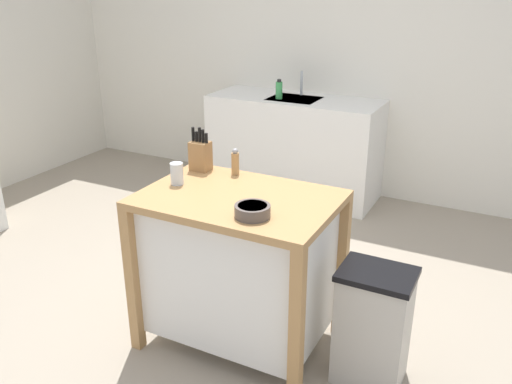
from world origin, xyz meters
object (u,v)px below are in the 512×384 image
at_px(kitchen_island, 239,263).
at_px(sink_faucet, 302,83).
at_px(knife_block, 200,155).
at_px(bottle_hand_soap, 279,90).
at_px(pepper_grinder, 235,162).
at_px(trash_bin, 373,326).
at_px(bowl_stoneware_deep, 252,211).
at_px(drinking_cup, 177,174).

bearing_deg(kitchen_island, sink_faucet, 104.96).
relative_size(knife_block, bottle_hand_soap, 1.47).
bearing_deg(pepper_grinder, kitchen_island, -58.29).
height_order(kitchen_island, trash_bin, kitchen_island).
xyz_separation_m(bowl_stoneware_deep, trash_bin, (0.56, 0.21, -0.60)).
bearing_deg(sink_faucet, bowl_stoneware_deep, -72.31).
xyz_separation_m(knife_block, bottle_hand_soap, (-0.35, 1.84, 0.01)).
bearing_deg(sink_faucet, bottle_hand_soap, -116.06).
height_order(pepper_grinder, sink_faucet, sink_faucet).
distance_m(kitchen_island, drinking_cup, 0.59).
relative_size(knife_block, bowl_stoneware_deep, 1.50).
distance_m(knife_block, trash_bin, 1.33).
distance_m(kitchen_island, trash_bin, 0.77).
bearing_deg(pepper_grinder, knife_block, -173.19).
bearing_deg(sink_faucet, kitchen_island, -75.04).
xyz_separation_m(drinking_cup, pepper_grinder, (0.21, 0.28, 0.01)).
bearing_deg(trash_bin, kitchen_island, -178.45).
height_order(pepper_grinder, trash_bin, pepper_grinder).
bearing_deg(bottle_hand_soap, knife_block, -79.15).
xyz_separation_m(kitchen_island, bowl_stoneware_deep, (0.18, -0.19, 0.42)).
bearing_deg(sink_faucet, trash_bin, -59.35).
bearing_deg(pepper_grinder, bottle_hand_soap, 107.37).
distance_m(drinking_cup, pepper_grinder, 0.35).
relative_size(kitchen_island, knife_block, 3.97).
height_order(bowl_stoneware_deep, pepper_grinder, pepper_grinder).
xyz_separation_m(knife_block, drinking_cup, (0.01, -0.25, -0.03)).
height_order(knife_block, drinking_cup, knife_block).
xyz_separation_m(knife_block, bowl_stoneware_deep, (0.57, -0.44, -0.06)).
bearing_deg(drinking_cup, kitchen_island, 0.22).
bearing_deg(trash_bin, bottle_hand_soap, 125.61).
bearing_deg(drinking_cup, sink_faucet, 96.00).
xyz_separation_m(drinking_cup, bottle_hand_soap, (-0.36, 2.09, 0.05)).
xyz_separation_m(kitchen_island, bottle_hand_soap, (-0.74, 2.09, 0.50)).
xyz_separation_m(bowl_stoneware_deep, drinking_cup, (-0.56, 0.19, 0.03)).
height_order(knife_block, sink_faucet, knife_block).
distance_m(kitchen_island, sink_faucet, 2.46).
bearing_deg(sink_faucet, drinking_cup, -84.00).
distance_m(kitchen_island, bowl_stoneware_deep, 0.50).
bearing_deg(bottle_hand_soap, sink_faucet, 63.94).
height_order(bowl_stoneware_deep, trash_bin, bowl_stoneware_deep).
height_order(trash_bin, sink_faucet, sink_faucet).
relative_size(kitchen_island, pepper_grinder, 6.51).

